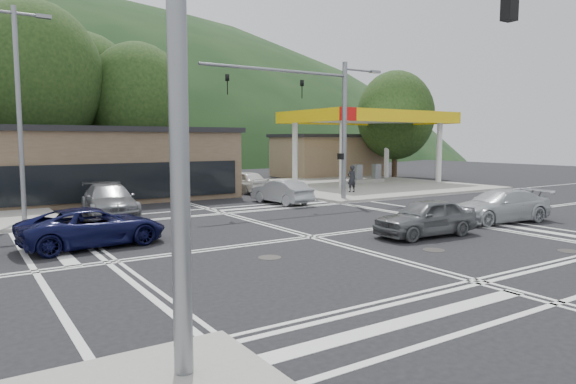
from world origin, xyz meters
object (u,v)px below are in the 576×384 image
car_blue_west (94,227)px  pedestrian (352,179)px  car_silver_east (499,206)px  car_northbound (109,201)px  car_queue_a (282,192)px  car_queue_b (243,182)px  car_grey_center (425,217)px

car_blue_west → pedestrian: bearing=-71.6°
car_blue_west → car_silver_east: bearing=-110.5°
car_northbound → pedestrian: (15.80, 1.45, 0.27)m
car_blue_west → car_queue_a: bearing=-66.7°
car_queue_b → car_silver_east: bearing=93.3°
car_queue_a → pedestrian: 6.67m
car_silver_east → car_northbound: size_ratio=0.93×
car_silver_east → car_grey_center: bearing=-74.6°
car_queue_a → pedestrian: pedestrian is taller
car_silver_east → pedestrian: size_ratio=2.74×
car_queue_a → car_northbound: car_northbound is taller
car_queue_a → car_northbound: 9.34m
car_queue_a → pedestrian: (6.46, 1.63, 0.36)m
car_silver_east → car_blue_west: bearing=-95.6°
car_grey_center → car_queue_a: bearing=179.8°
car_grey_center → car_blue_west: bearing=-110.5°
car_grey_center → pedestrian: 14.67m
car_blue_west → car_queue_a: 13.10m
car_silver_east → car_queue_a: 11.51m
car_silver_east → car_northbound: car_northbound is taller
car_blue_west → car_grey_center: size_ratio=1.15×
car_queue_b → car_northbound: (-10.44, -6.44, 0.02)m
car_northbound → car_blue_west: bearing=-102.6°
car_queue_a → car_northbound: size_ratio=0.78×
car_grey_center → car_silver_east: car_silver_east is taller
car_blue_west → car_queue_a: size_ratio=1.16×
car_grey_center → car_silver_east: bearing=99.7°
car_silver_east → car_northbound: 17.54m
car_queue_a → car_queue_b: car_queue_b is taller
car_queue_a → car_northbound: bearing=-7.3°
car_grey_center → car_silver_east: 5.29m
car_grey_center → car_northbound: car_northbound is taller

